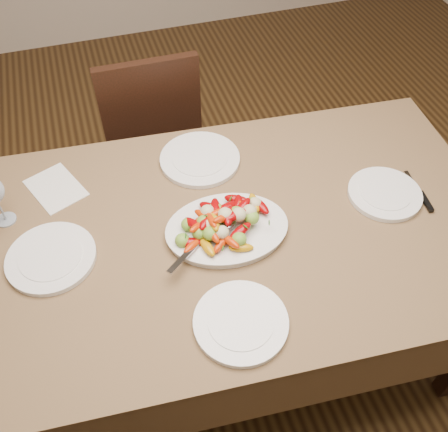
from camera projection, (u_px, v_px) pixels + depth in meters
The scene contains 12 objects.
floor at pixel (298, 385), 2.05m from camera, with size 6.00×6.00×0.00m, color #3C2812.
dining_table at pixel (224, 292), 1.91m from camera, with size 1.84×1.04×0.76m, color brown.
chair_far at pixel (149, 129), 2.40m from camera, with size 0.42×0.42×0.95m, color black, non-canonical shape.
serving_platter at pixel (227, 230), 1.60m from camera, with size 0.38×0.28×0.02m, color white.
roasted_vegetables at pixel (227, 219), 1.56m from camera, with size 0.31×0.21×0.09m, color #7B0204, non-canonical shape.
serving_spoon at pixel (209, 235), 1.54m from camera, with size 0.28×0.06×0.03m, color #9EA0A8, non-canonical shape.
plate_left at pixel (51, 258), 1.53m from camera, with size 0.27×0.27×0.02m, color white.
plate_right at pixel (385, 194), 1.71m from camera, with size 0.25×0.25×0.02m, color white.
plate_far at pixel (200, 159), 1.82m from camera, with size 0.29×0.29×0.02m, color white.
plate_near at pixel (241, 322), 1.39m from camera, with size 0.27×0.27×0.02m, color white.
menu_card at pixel (56, 188), 1.74m from camera, with size 0.15×0.21×0.00m, color silver.
table_knife at pixel (419, 193), 1.72m from camera, with size 0.02×0.20×0.01m, color #9EA0A8, non-canonical shape.
Camera 1 is at (-0.54, -0.69, 2.01)m, focal length 40.00 mm.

